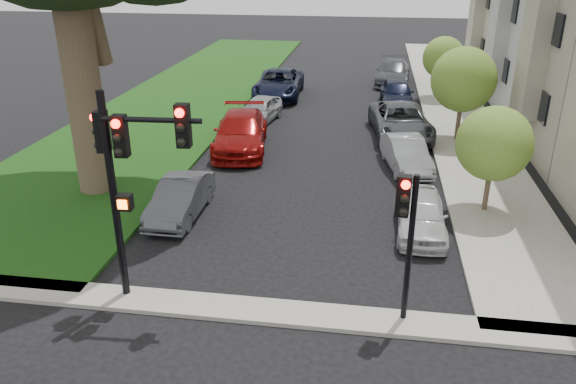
# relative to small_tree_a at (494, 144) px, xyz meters

# --- Properties ---
(ground) EXTENTS (140.00, 140.00, 0.00)m
(ground) POSITION_rel_small_tree_a_xyz_m (-6.20, -8.87, -2.46)
(ground) COLOR black
(ground) RESTS_ON ground
(grass_strip) EXTENTS (8.00, 44.00, 0.12)m
(grass_strip) POSITION_rel_small_tree_a_xyz_m (-15.20, 15.13, -2.40)
(grass_strip) COLOR #1B3A12
(grass_strip) RESTS_ON ground
(sidewalk_right) EXTENTS (3.50, 44.00, 0.12)m
(sidewalk_right) POSITION_rel_small_tree_a_xyz_m (0.55, 15.13, -2.40)
(sidewalk_right) COLOR gray
(sidewalk_right) RESTS_ON ground
(sidewalk_cross) EXTENTS (60.00, 1.00, 0.12)m
(sidewalk_cross) POSITION_rel_small_tree_a_xyz_m (-6.20, -6.87, -2.40)
(sidewalk_cross) COLOR gray
(sidewalk_cross) RESTS_ON ground
(small_tree_a) EXTENTS (2.47, 2.47, 3.70)m
(small_tree_a) POSITION_rel_small_tree_a_xyz_m (0.00, 0.00, 0.00)
(small_tree_a) COLOR brown
(small_tree_a) RESTS_ON ground
(small_tree_b) EXTENTS (2.92, 2.92, 4.38)m
(small_tree_b) POSITION_rel_small_tree_a_xyz_m (0.00, 7.82, 0.45)
(small_tree_b) COLOR brown
(small_tree_b) RESTS_ON ground
(small_tree_c) EXTENTS (2.46, 2.46, 3.68)m
(small_tree_c) POSITION_rel_small_tree_a_xyz_m (-0.00, 16.12, -0.01)
(small_tree_c) COLOR brown
(small_tree_c) RESTS_ON ground
(traffic_signal_main) EXTENTS (2.64, 0.68, 5.40)m
(traffic_signal_main) POSITION_rel_small_tree_a_xyz_m (-9.57, -6.63, 1.26)
(traffic_signal_main) COLOR black
(traffic_signal_main) RESTS_ON ground
(traffic_signal_secondary) EXTENTS (0.50, 0.40, 3.80)m
(traffic_signal_secondary) POSITION_rel_small_tree_a_xyz_m (-3.09, -6.67, 0.19)
(traffic_signal_secondary) COLOR black
(traffic_signal_secondary) RESTS_ON ground
(car_parked_0) EXTENTS (1.56, 3.78, 1.28)m
(car_parked_0) POSITION_rel_small_tree_a_xyz_m (-2.27, -1.85, -1.82)
(car_parked_0) COLOR silver
(car_parked_0) RESTS_ON ground
(car_parked_1) EXTENTS (2.15, 4.16, 1.30)m
(car_parked_1) POSITION_rel_small_tree_a_xyz_m (-2.51, 3.81, -1.81)
(car_parked_1) COLOR #999BA0
(car_parked_1) RESTS_ON ground
(car_parked_2) EXTENTS (3.26, 5.82, 1.54)m
(car_parked_2) POSITION_rel_small_tree_a_xyz_m (-2.60, 8.19, -1.69)
(car_parked_2) COLOR #3F4247
(car_parked_2) RESTS_ON ground
(car_parked_3) EXTENTS (1.97, 4.47, 1.50)m
(car_parked_3) POSITION_rel_small_tree_a_xyz_m (-2.63, 14.02, -1.71)
(car_parked_3) COLOR black
(car_parked_3) RESTS_ON ground
(car_parked_4) EXTENTS (2.53, 5.38, 1.52)m
(car_parked_4) POSITION_rel_small_tree_a_xyz_m (-2.73, 19.93, -1.70)
(car_parked_4) COLOR #3F4247
(car_parked_4) RESTS_ON ground
(car_parked_5) EXTENTS (1.36, 3.85, 1.27)m
(car_parked_5) POSITION_rel_small_tree_a_xyz_m (-10.15, -1.83, -1.83)
(car_parked_5) COLOR #3F4247
(car_parked_5) RESTS_ON ground
(car_parked_6) EXTENTS (3.04, 5.78, 1.60)m
(car_parked_6) POSITION_rel_small_tree_a_xyz_m (-9.72, 5.19, -1.66)
(car_parked_6) COLOR maroon
(car_parked_6) RESTS_ON ground
(car_parked_7) EXTENTS (2.11, 4.04, 1.31)m
(car_parked_7) POSITION_rel_small_tree_a_xyz_m (-9.75, 9.65, -1.81)
(car_parked_7) COLOR #999BA0
(car_parked_7) RESTS_ON ground
(car_parked_8) EXTENTS (2.87, 5.88, 1.61)m
(car_parked_8) POSITION_rel_small_tree_a_xyz_m (-9.68, 15.20, -1.66)
(car_parked_8) COLOR black
(car_parked_8) RESTS_ON ground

